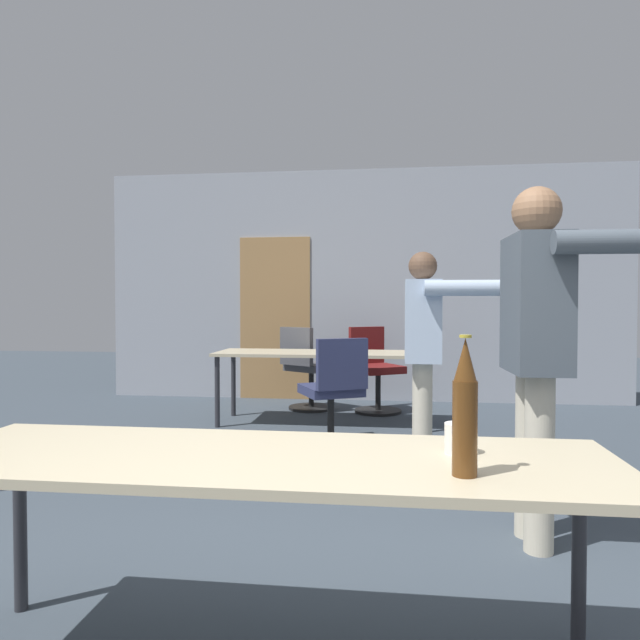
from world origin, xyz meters
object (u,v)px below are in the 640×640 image
(office_chair_near_pushed, at_px, (375,372))
(office_chair_side_rolled, at_px, (334,395))
(person_far_watching, at_px, (424,338))
(beer_bottle, at_px, (465,410))
(drink_cup, at_px, (458,438))
(office_chair_far_right, at_px, (307,371))
(person_left_plaid, at_px, (539,330))

(office_chair_near_pushed, bearing_deg, office_chair_side_rolled, 47.48)
(person_far_watching, bearing_deg, office_chair_near_pushed, -167.21)
(office_chair_side_rolled, distance_m, office_chair_near_pushed, 1.63)
(beer_bottle, xyz_separation_m, drink_cup, (0.01, 0.24, -0.14))
(office_chair_side_rolled, relative_size, office_chair_far_right, 0.98)
(person_left_plaid, height_order, office_chair_near_pushed, person_left_plaid)
(office_chair_side_rolled, relative_size, office_chair_near_pushed, 0.98)
(drink_cup, bearing_deg, office_chair_near_pushed, 94.99)
(person_left_plaid, distance_m, person_far_watching, 1.49)
(office_chair_far_right, height_order, beer_bottle, beer_bottle)
(person_left_plaid, bearing_deg, person_far_watching, -162.26)
(person_far_watching, bearing_deg, person_left_plaid, 19.75)
(office_chair_side_rolled, bearing_deg, office_chair_far_right, 79.33)
(office_chair_near_pushed, xyz_separation_m, beer_bottle, (0.39, -4.77, 0.47))
(person_far_watching, height_order, drink_cup, person_far_watching)
(drink_cup, bearing_deg, office_chair_side_rolled, 103.30)
(person_far_watching, height_order, office_chair_far_right, person_far_watching)
(person_left_plaid, distance_m, drink_cup, 1.24)
(office_chair_side_rolled, distance_m, office_chair_far_right, 1.64)
(office_chair_far_right, bearing_deg, office_chair_near_pushed, 33.33)
(person_far_watching, relative_size, office_chair_side_rolled, 1.73)
(office_chair_side_rolled, height_order, office_chair_far_right, office_chair_far_right)
(office_chair_side_rolled, bearing_deg, beer_bottle, -104.98)
(office_chair_side_rolled, relative_size, beer_bottle, 2.33)
(person_left_plaid, relative_size, office_chair_far_right, 1.89)
(drink_cup, bearing_deg, office_chair_far_right, 104.42)
(beer_bottle, relative_size, drink_cup, 4.04)
(office_chair_far_right, bearing_deg, person_left_plaid, -32.30)
(person_far_watching, relative_size, office_chair_far_right, 1.69)
(person_far_watching, relative_size, beer_bottle, 4.04)
(person_far_watching, bearing_deg, office_chair_far_right, -148.54)
(office_chair_far_right, xyz_separation_m, beer_bottle, (1.15, -4.75, 0.46))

